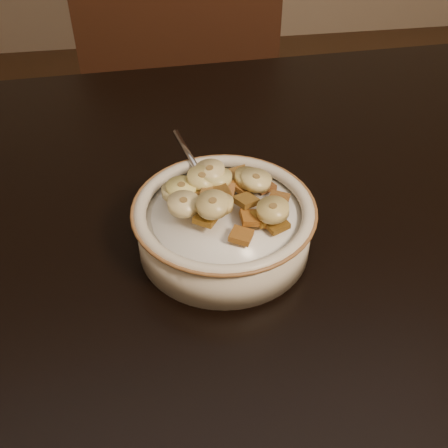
{
  "coord_description": "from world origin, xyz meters",
  "views": [
    {
      "loc": [
        -0.17,
        -0.4,
        1.16
      ],
      "look_at": [
        -0.1,
        0.02,
        0.78
      ],
      "focal_mm": 45.0,
      "sensor_mm": 36.0,
      "label": 1
    }
  ],
  "objects": [
    {
      "name": "cereal_square_19",
      "position": [
        -0.07,
        0.0,
        0.8
      ],
      "size": [
        0.03,
        0.03,
        0.01
      ],
      "primitive_type": "cube",
      "rotation": [
        0.17,
        -0.12,
        2.05
      ],
      "color": "olive",
      "rests_on": "milk"
    },
    {
      "name": "banana_slice_1",
      "position": [
        -0.12,
        0.05,
        0.82
      ],
      "size": [
        0.04,
        0.04,
        0.02
      ],
      "primitive_type": "cylinder",
      "rotation": [
        0.13,
        0.1,
        0.17
      ],
      "color": "#E3D57B",
      "rests_on": "milk"
    },
    {
      "name": "cereal_square_4",
      "position": [
        -0.08,
        0.08,
        0.8
      ],
      "size": [
        0.02,
        0.02,
        0.01
      ],
      "primitive_type": "cube",
      "rotation": [
        -0.19,
        -0.14,
        1.68
      ],
      "color": "brown",
      "rests_on": "milk"
    },
    {
      "name": "cereal_square_3",
      "position": [
        -0.05,
        0.03,
        0.8
      ],
      "size": [
        0.03,
        0.03,
        0.01
      ],
      "primitive_type": "cube",
      "rotation": [
        0.07,
        -0.06,
        1.14
      ],
      "color": "brown",
      "rests_on": "milk"
    },
    {
      "name": "banana_slice_4",
      "position": [
        -0.14,
        0.04,
        0.82
      ],
      "size": [
        0.04,
        0.04,
        0.01
      ],
      "primitive_type": "cylinder",
      "rotation": [
        0.0,
        0.01,
        2.91
      ],
      "color": "#F4E27D",
      "rests_on": "milk"
    },
    {
      "name": "cereal_square_16",
      "position": [
        -0.06,
        -0.01,
        0.8
      ],
      "size": [
        0.03,
        0.03,
        0.01
      ],
      "primitive_type": "cube",
      "rotation": [
        0.01,
        -0.07,
        0.39
      ],
      "color": "brown",
      "rests_on": "milk"
    },
    {
      "name": "cereal_square_1",
      "position": [
        -0.09,
        -0.02,
        0.8
      ],
      "size": [
        0.03,
        0.03,
        0.01
      ],
      "primitive_type": "cube",
      "rotation": [
        0.07,
        0.06,
        1.11
      ],
      "color": "brown",
      "rests_on": "milk"
    },
    {
      "name": "banana_slice_9",
      "position": [
        -0.07,
        0.05,
        0.81
      ],
      "size": [
        0.04,
        0.04,
        0.02
      ],
      "primitive_type": "cylinder",
      "rotation": [
        0.11,
        0.13,
        0.91
      ],
      "color": "tan",
      "rests_on": "milk"
    },
    {
      "name": "cereal_square_10",
      "position": [
        -0.14,
        0.03,
        0.81
      ],
      "size": [
        0.03,
        0.03,
        0.01
      ],
      "primitive_type": "cube",
      "rotation": [
        0.24,
        -0.04,
        2.35
      ],
      "color": "brown",
      "rests_on": "milk"
    },
    {
      "name": "cereal_square_6",
      "position": [
        -0.08,
        0.02,
        0.81
      ],
      "size": [
        0.03,
        0.03,
        0.01
      ],
      "primitive_type": "cube",
      "rotation": [
        0.16,
        0.1,
        2.1
      ],
      "color": "brown",
      "rests_on": "milk"
    },
    {
      "name": "banana_slice_6",
      "position": [
        -0.11,
        0.01,
        0.82
      ],
      "size": [
        0.04,
        0.04,
        0.02
      ],
      "primitive_type": "cylinder",
      "rotation": [
        0.1,
        0.13,
        1.82
      ],
      "color": "#DACA71",
      "rests_on": "milk"
    },
    {
      "name": "cereal_square_7",
      "position": [
        -0.15,
        0.03,
        0.8
      ],
      "size": [
        0.02,
        0.02,
        0.01
      ],
      "primitive_type": "cube",
      "rotation": [
        -0.21,
        -0.13,
        1.36
      ],
      "color": "#99631F",
      "rests_on": "milk"
    },
    {
      "name": "table",
      "position": [
        0.0,
        0.0,
        0.73
      ],
      "size": [
        1.43,
        0.95,
        0.04
      ],
      "primitive_type": "cube",
      "rotation": [
        0.0,
        0.0,
        0.04
      ],
      "color": "black",
      "rests_on": "floor"
    },
    {
      "name": "banana_slice_2",
      "position": [
        -0.12,
        0.0,
        0.83
      ],
      "size": [
        0.03,
        0.04,
        0.02
      ],
      "primitive_type": "cylinder",
      "rotation": [
        -0.14,
        0.06,
        3.02
      ],
      "color": "tan",
      "rests_on": "milk"
    },
    {
      "name": "cereal_square_13",
      "position": [
        -0.1,
        0.04,
        0.81
      ],
      "size": [
        0.02,
        0.03,
        0.01
      ],
      "primitive_type": "cube",
      "rotation": [
        0.04,
        -0.07,
        1.28
      ],
      "color": "brown",
      "rests_on": "milk"
    },
    {
      "name": "spoon",
      "position": [
        -0.11,
        0.05,
        0.8
      ],
      "size": [
        0.04,
        0.05,
        0.01
      ],
      "primitive_type": "ellipsoid",
      "rotation": [
        0.0,
        0.0,
        3.44
      ],
      "color": "#B3B5BD",
      "rests_on": "cereal_bowl"
    },
    {
      "name": "cereal_square_9",
      "position": [
        -0.06,
        0.06,
        0.8
      ],
      "size": [
        0.03,
        0.03,
        0.01
      ],
      "primitive_type": "cube",
      "rotation": [
        0.09,
        0.1,
        2.03
      ],
      "color": "brown",
      "rests_on": "milk"
    },
    {
      "name": "banana_slice_5",
      "position": [
        -0.11,
        0.06,
        0.82
      ],
      "size": [
        0.04,
        0.04,
        0.01
      ],
      "primitive_type": "cylinder",
      "rotation": [
        0.01,
        -0.11,
        0.49
      ],
      "color": "beige",
      "rests_on": "milk"
    },
    {
      "name": "banana_slice_8",
      "position": [
        -0.06,
        -0.0,
        0.82
      ],
      "size": [
        0.04,
        0.04,
        0.01
      ],
      "primitive_type": "cylinder",
      "rotation": [
        0.01,
        -0.08,
        0.3
      ],
      "color": "#DBC973",
      "rests_on": "milk"
    },
    {
      "name": "cereal_square_5",
      "position": [
        -0.08,
        0.05,
        0.81
      ],
      "size": [
        0.03,
        0.03,
        0.01
      ],
      "primitive_type": "cube",
      "rotation": [
        0.23,
        0.07,
        0.79
      ],
      "color": "#9D5822",
      "rests_on": "milk"
    },
    {
      "name": "milk",
      "position": [
        -0.1,
        0.02,
        0.79
      ],
      "size": [
        0.15,
        0.15,
        0.0
      ],
      "primitive_type": "cylinder",
      "color": "white",
      "rests_on": "cereal_bowl"
    },
    {
      "name": "banana_slice_3",
      "position": [
        -0.15,
        0.05,
        0.81
      ],
      "size": [
        0.04,
        0.04,
        0.01
      ],
      "primitive_type": "cylinder",
      "rotation": [
        0.06,
        0.11,
        2.17
      ],
      "color": "#E2D78A",
      "rests_on": "milk"
    },
    {
      "name": "banana_slice_0",
      "position": [
        -0.11,
        0.05,
        0.82
      ],
      "size": [
        0.04,
        0.04,
        0.01
      ],
      "primitive_type": "cylinder",
      "rotation": [
        -0.07,
        0.1,
        0.38
      ],
      "color": "#EBDA8D",
      "rests_on": "milk"
    },
    {
      "name": "cereal_square_14",
      "position": [
        -0.12,
        0.0,
        0.81
      ],
      "size": [
        0.03,
        0.03,
        0.01
      ],
      "primitive_type": "cube",
      "rotation": [
        0.01,
        0.06,
        1.0
      ],
      "color": "#9C6A1B",
      "rests_on": "milk"
    },
    {
      "name": "cereal_square_11",
      "position": [
        -0.06,
        -0.0,
        0.8
      ],
      "size": [
        0.02,
        0.02,
        0.01
      ],
      "primitive_type": "cube",
      "rotation": [
        0.07,
        -0.17,
        1.41
      ],
      "color": "brown",
      "rests_on": "milk"
    },
    {
      "name": "banana_slice_10",
      "position": [
        -0.14,
        0.02,
        0.82
      ],
      "size": [
        0.04,
        0.04,
        0.01
      ],
      "primitive_type": "cylinder",
      "rotation": [
        0.01,
        -0.06,
        2.08
      ],
      "color": "beige",
      "rests_on": "milk"
    },
    {
      "name": "cereal_square_12",
      "position": [
        -0.11,
        0.03,
        0.82
      ],
      "size": [
        0.02,
        0.02,
        0.01
      ],
      "primitive_type": "cube",
      "rotation": [
        -0.19,
        0.16,
        1.7
      ],
      "color": "brown",
      "rests_on": "milk"
    },
    {
      "name": "cereal_square_17",
      "position": [
        -0.12,
        0.08,
        0.8
      ],
      "size": [
        0.02,
        0.02,
        0.01
      ],
      "primitive_type": "cube",
      "rotation": [
        0.03,
        0.12,
        0.22
      ],
      "color": "brown",
      "rests_on": "milk"
    },
    {
      "name": "cereal_square_2",
      "position": [
        -0.09,
        0.06,
        0.8
      ],
      "size": [
        0.02,
        0.02,
        0.01
      ],
      "primitive_type": "cube",
      "rotation": [
        0.03,
        0.04,
        0.26
      ],
      "color": "brown",
      "rests_on": "milk"
    },
    {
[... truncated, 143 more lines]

